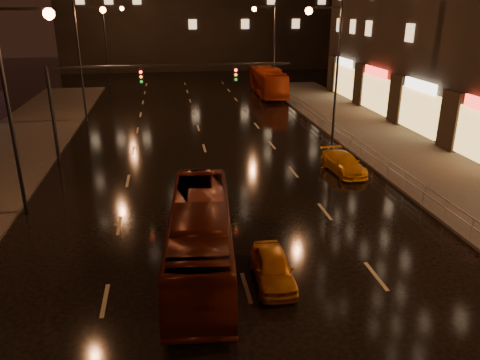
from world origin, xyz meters
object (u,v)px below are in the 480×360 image
at_px(bus_curb, 267,81).
at_px(taxi_far, 344,163).
at_px(taxi_near, 273,267).
at_px(bus_red, 200,236).

xyz_separation_m(bus_curb, taxi_far, (-1.00, -26.98, -0.96)).
bearing_deg(taxi_near, bus_red, 153.43).
height_order(bus_red, taxi_far, bus_red).
bearing_deg(taxi_near, taxi_far, 60.74).
relative_size(bus_curb, taxi_near, 3.25).
xyz_separation_m(taxi_near, taxi_far, (6.96, 11.20, 0.00)).
height_order(bus_red, bus_curb, bus_curb).
height_order(bus_curb, taxi_far, bus_curb).
relative_size(bus_red, taxi_near, 2.82).
height_order(bus_curb, taxi_near, bus_curb).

